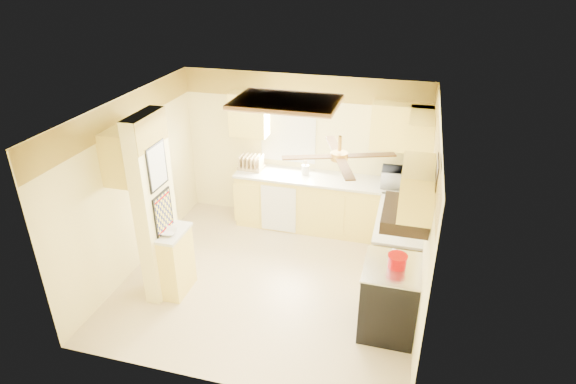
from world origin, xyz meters
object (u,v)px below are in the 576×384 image
(microwave, at_px, (399,178))
(kettle, at_px, (401,225))
(dutch_oven, at_px, (397,261))
(bowl, at_px, (168,232))
(stove, at_px, (389,298))

(microwave, relative_size, kettle, 2.02)
(dutch_oven, bearing_deg, kettle, 90.36)
(microwave, relative_size, bowl, 2.26)
(dutch_oven, height_order, kettle, kettle)
(microwave, bearing_deg, dutch_oven, 92.70)
(microwave, height_order, kettle, microwave)
(stove, relative_size, microwave, 1.76)
(dutch_oven, xyz_separation_m, kettle, (-0.00, 0.73, 0.07))
(dutch_oven, bearing_deg, microwave, 93.37)
(bowl, distance_m, kettle, 2.98)
(microwave, bearing_deg, kettle, 94.29)
(stove, height_order, bowl, bowl)
(bowl, distance_m, dutch_oven, 2.87)
(microwave, xyz_separation_m, kettle, (0.12, -1.38, -0.02))
(microwave, height_order, dutch_oven, microwave)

